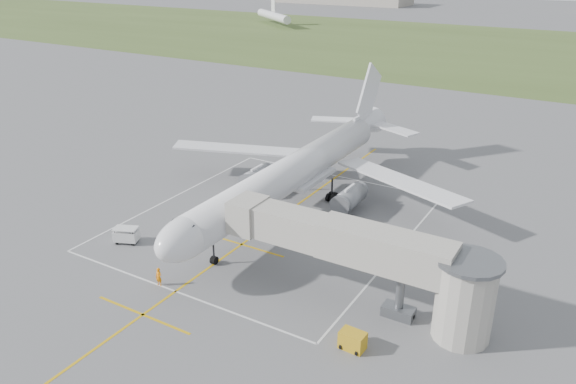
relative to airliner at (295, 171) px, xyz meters
The scene contains 11 objects.
ground 4.46m from the airliner, 90.00° to the right, with size 700.00×700.00×0.00m, color #505053.
grass_strip 129.32m from the airliner, 90.00° to the left, with size 700.00×120.00×0.02m, color #405224.
apron_markings 7.90m from the airliner, 90.00° to the right, with size 28.20×60.00×0.01m.
airliner is the anchor object (origin of this frame).
jet_bridge 21.22m from the airliner, 42.19° to the right, with size 23.40×5.00×7.20m.
gpu_unit 26.04m from the airliner, 50.26° to the right, with size 1.95×1.43×1.42m.
baggage_cart 19.69m from the airliner, 122.11° to the right, with size 2.73×2.23×1.65m.
ramp_worker_nose 21.11m from the airliner, 95.20° to the right, with size 0.63×0.41×1.72m, color orange.
ramp_worker_wing 6.96m from the airliner, 157.27° to the right, with size 0.89×0.69×1.83m, color #F84B07.
distant_hangars 264.94m from the airliner, 93.50° to the left, with size 345.00×49.00×12.00m.
distant_aircraft 171.00m from the airliner, 92.31° to the left, with size 208.09×64.07×8.85m.
Camera 1 is at (29.78, -50.72, 27.25)m, focal length 35.00 mm.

